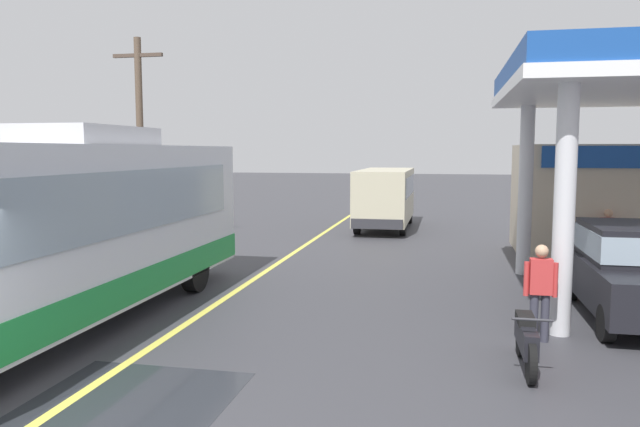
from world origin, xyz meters
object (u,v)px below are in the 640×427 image
Objects in this scene: coach_bus_main at (60,235)px; car_at_pump at (629,267)px; pedestrian_near_pump at (607,236)px; pedestrian_by_shop at (540,287)px; motorcycle_parked_forecourt at (526,340)px; minibus_opposing_lane at (385,193)px.

coach_bus_main reaches higher than car_at_pump.
coach_bus_main is at bearing -164.37° from car_at_pump.
pedestrian_near_pump and pedestrian_by_shop have the same top height.
coach_bus_main is at bearing -172.75° from pedestrian_by_shop.
motorcycle_parked_forecourt is (-2.24, -3.19, -0.57)m from car_at_pump.
car_at_pump is at bearing 15.63° from coach_bus_main.
coach_bus_main is at bearing -105.16° from minibus_opposing_lane.
pedestrian_near_pump is at bearing 80.81° from car_at_pump.
coach_bus_main is 8.02m from motorcycle_parked_forecourt.
minibus_opposing_lane is 3.41× the size of motorcycle_parked_forecourt.
car_at_pump is at bearing -99.19° from pedestrian_near_pump.
car_at_pump is 2.53× the size of pedestrian_by_shop.
minibus_opposing_lane reaches higher than pedestrian_by_shop.
coach_bus_main is 13.59m from pedestrian_near_pump.
car_at_pump is 2.53× the size of pedestrian_near_pump.
motorcycle_parked_forecourt is 1.08× the size of pedestrian_near_pump.
minibus_opposing_lane is (-5.93, 12.74, 0.46)m from car_at_pump.
pedestrian_near_pump is at bearing 69.74° from motorcycle_parked_forecourt.
motorcycle_parked_forecourt is 8.88m from pedestrian_near_pump.
coach_bus_main is 6.13× the size of motorcycle_parked_forecourt.
coach_bus_main is 1.80× the size of minibus_opposing_lane.
coach_bus_main is 6.65× the size of pedestrian_by_shop.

